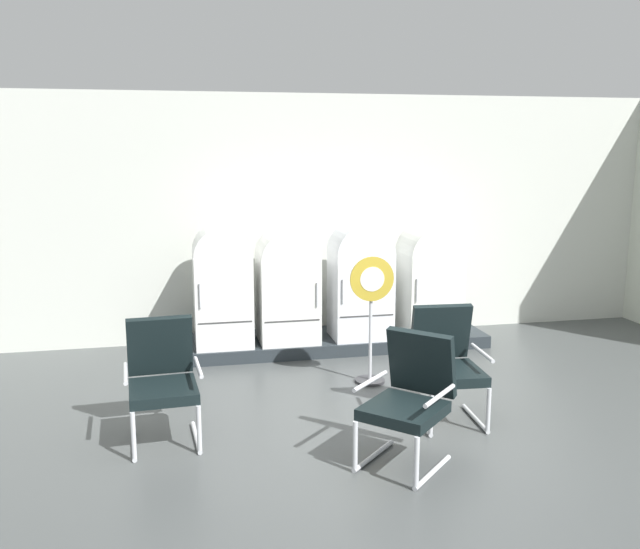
{
  "coord_description": "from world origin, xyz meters",
  "views": [
    {
      "loc": [
        -1.83,
        -5.13,
        2.51
      ],
      "look_at": [
        -0.16,
        2.75,
        0.99
      ],
      "focal_mm": 38.69,
      "sensor_mm": 36.0,
      "label": 1
    }
  ],
  "objects_px": {
    "armchair_center": "(410,394)",
    "armchair_left": "(162,376)",
    "refrigerator_0": "(222,283)",
    "refrigerator_1": "(287,283)",
    "refrigerator_3": "(429,277)",
    "sign_stand": "(371,321)",
    "refrigerator_2": "(360,278)",
    "armchair_right": "(446,359)"
  },
  "relations": [
    {
      "from": "armchair_left",
      "to": "armchair_center",
      "type": "height_order",
      "value": "same"
    },
    {
      "from": "armchair_left",
      "to": "sign_stand",
      "type": "xyz_separation_m",
      "value": [
        2.14,
        1.0,
        0.11
      ]
    },
    {
      "from": "refrigerator_3",
      "to": "armchair_right",
      "type": "xyz_separation_m",
      "value": [
        -0.72,
        -2.35,
        -0.3
      ]
    },
    {
      "from": "refrigerator_0",
      "to": "refrigerator_2",
      "type": "relative_size",
      "value": 1.01
    },
    {
      "from": "refrigerator_1",
      "to": "refrigerator_2",
      "type": "height_order",
      "value": "refrigerator_2"
    },
    {
      "from": "refrigerator_1",
      "to": "armchair_right",
      "type": "distance_m",
      "value": 2.61
    },
    {
      "from": "refrigerator_1",
      "to": "refrigerator_2",
      "type": "bearing_deg",
      "value": -2.38
    },
    {
      "from": "armchair_left",
      "to": "refrigerator_1",
      "type": "bearing_deg",
      "value": 57.25
    },
    {
      "from": "refrigerator_0",
      "to": "armchair_right",
      "type": "distance_m",
      "value": 3.01
    },
    {
      "from": "refrigerator_1",
      "to": "refrigerator_3",
      "type": "relative_size",
      "value": 1.01
    },
    {
      "from": "armchair_center",
      "to": "armchair_left",
      "type": "bearing_deg",
      "value": 155.81
    },
    {
      "from": "refrigerator_2",
      "to": "refrigerator_1",
      "type": "bearing_deg",
      "value": 177.62
    },
    {
      "from": "refrigerator_1",
      "to": "armchair_right",
      "type": "bearing_deg",
      "value": -65.05
    },
    {
      "from": "refrigerator_1",
      "to": "refrigerator_3",
      "type": "distance_m",
      "value": 1.81
    },
    {
      "from": "armchair_center",
      "to": "refrigerator_1",
      "type": "bearing_deg",
      "value": 98.41
    },
    {
      "from": "refrigerator_0",
      "to": "armchair_right",
      "type": "relative_size",
      "value": 1.37
    },
    {
      "from": "refrigerator_3",
      "to": "armchair_center",
      "type": "relative_size",
      "value": 1.31
    },
    {
      "from": "refrigerator_1",
      "to": "refrigerator_0",
      "type": "bearing_deg",
      "value": -178.86
    },
    {
      "from": "refrigerator_3",
      "to": "armchair_left",
      "type": "bearing_deg",
      "value": -145.22
    },
    {
      "from": "armchair_left",
      "to": "armchair_right",
      "type": "xyz_separation_m",
      "value": [
        2.56,
        -0.08,
        0.0
      ]
    },
    {
      "from": "refrigerator_0",
      "to": "refrigerator_3",
      "type": "xyz_separation_m",
      "value": [
        2.6,
        0.02,
        -0.04
      ]
    },
    {
      "from": "refrigerator_3",
      "to": "armchair_right",
      "type": "bearing_deg",
      "value": -107.03
    },
    {
      "from": "refrigerator_2",
      "to": "armchair_center",
      "type": "height_order",
      "value": "refrigerator_2"
    },
    {
      "from": "armchair_left",
      "to": "armchair_center",
      "type": "relative_size",
      "value": 1.0
    },
    {
      "from": "refrigerator_0",
      "to": "refrigerator_1",
      "type": "distance_m",
      "value": 0.78
    },
    {
      "from": "refrigerator_3",
      "to": "sign_stand",
      "type": "xyz_separation_m",
      "value": [
        -1.13,
        -1.28,
        -0.19
      ]
    },
    {
      "from": "refrigerator_2",
      "to": "armchair_left",
      "type": "relative_size",
      "value": 1.36
    },
    {
      "from": "armchair_right",
      "to": "sign_stand",
      "type": "xyz_separation_m",
      "value": [
        -0.41,
        1.07,
        0.11
      ]
    },
    {
      "from": "refrigerator_2",
      "to": "armchair_center",
      "type": "relative_size",
      "value": 1.36
    },
    {
      "from": "armchair_right",
      "to": "armchair_center",
      "type": "relative_size",
      "value": 1.0
    },
    {
      "from": "refrigerator_0",
      "to": "refrigerator_1",
      "type": "xyz_separation_m",
      "value": [
        0.78,
        0.02,
        -0.04
      ]
    },
    {
      "from": "sign_stand",
      "to": "refrigerator_0",
      "type": "bearing_deg",
      "value": 139.18
    },
    {
      "from": "armchair_right",
      "to": "armchair_center",
      "type": "xyz_separation_m",
      "value": [
        -0.63,
        -0.79,
        0.0
      ]
    },
    {
      "from": "refrigerator_2",
      "to": "armchair_center",
      "type": "xyz_separation_m",
      "value": [
        -0.44,
        -3.1,
        -0.33
      ]
    },
    {
      "from": "refrigerator_1",
      "to": "refrigerator_2",
      "type": "xyz_separation_m",
      "value": [
        0.9,
        -0.04,
        0.03
      ]
    },
    {
      "from": "refrigerator_2",
      "to": "armchair_center",
      "type": "distance_m",
      "value": 3.15
    },
    {
      "from": "armchair_center",
      "to": "sign_stand",
      "type": "distance_m",
      "value": 1.88
    },
    {
      "from": "refrigerator_1",
      "to": "sign_stand",
      "type": "bearing_deg",
      "value": -61.96
    },
    {
      "from": "armchair_left",
      "to": "refrigerator_3",
      "type": "bearing_deg",
      "value": 34.78
    },
    {
      "from": "refrigerator_3",
      "to": "refrigerator_2",
      "type": "bearing_deg",
      "value": -177.58
    },
    {
      "from": "refrigerator_3",
      "to": "armchair_left",
      "type": "height_order",
      "value": "refrigerator_3"
    },
    {
      "from": "refrigerator_3",
      "to": "armchair_center",
      "type": "height_order",
      "value": "refrigerator_3"
    }
  ]
}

